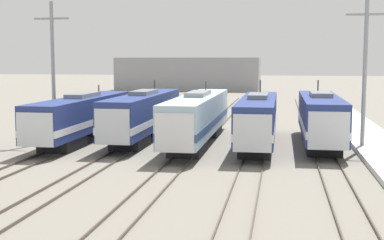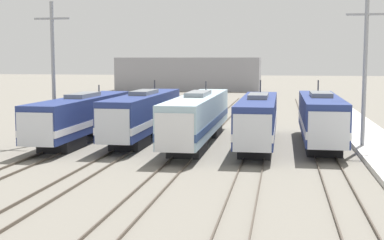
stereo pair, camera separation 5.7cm
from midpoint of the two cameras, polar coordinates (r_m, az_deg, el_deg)
ground_plane at (r=35.96m, az=-1.43°, el=-4.62°), size 400.00×400.00×0.00m
rail_pair_far_left at (r=39.02m, az=-15.84°, el=-3.88°), size 1.50×120.00×0.15m
rail_pair_center_left at (r=37.19m, az=-8.93°, el=-4.21°), size 1.51×120.00×0.15m
rail_pair_center at (r=35.94m, az=-1.43°, el=-4.51°), size 1.51×120.00×0.15m
rail_pair_center_right at (r=35.35m, az=6.48°, el=-4.73°), size 1.51×120.00×0.15m
rail_pair_far_right at (r=35.44m, az=14.50°, el=-4.87°), size 1.50×120.00×0.15m
locomotive_far_left at (r=45.96m, az=-11.68°, el=0.33°), size 2.93×18.32×4.60m
locomotive_center_left at (r=45.89m, az=-5.22°, el=0.55°), size 2.82×17.82×5.02m
locomotive_center at (r=43.57m, az=0.61°, el=0.27°), size 2.85×20.07×4.97m
locomotive_center_right at (r=42.46m, az=7.07°, el=0.01°), size 2.76×16.86×5.17m
locomotive_far_right at (r=43.82m, az=13.61°, el=0.13°), size 2.98×16.20×5.14m
catenary_tower_left at (r=46.07m, az=-14.55°, el=5.27°), size 3.02×0.31×11.67m
catenary_tower_right at (r=42.52m, az=18.00°, el=5.08°), size 3.02×0.31×11.67m
depot_building at (r=121.10m, az=-0.29°, el=4.94°), size 31.86×10.56×7.32m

